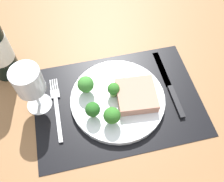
{
  "coord_description": "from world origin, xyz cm",
  "views": [
    {
      "loc": [
        -8.89,
        -32.14,
        58.89
      ],
      "look_at": [
        -1.02,
        2.41,
        1.9
      ],
      "focal_mm": 39.81,
      "sensor_mm": 36.0,
      "label": 1
    }
  ],
  "objects": [
    {
      "name": "placemat",
      "position": [
        0.0,
        0.0,
        0.15
      ],
      "size": [
        44.71,
        30.95,
        0.3
      ],
      "primitive_type": "cube",
      "color": "black",
      "rests_on": "ground_plane"
    },
    {
      "name": "knife",
      "position": [
        15.28,
        0.53,
        0.6
      ],
      "size": [
        1.8,
        23.0,
        0.8
      ],
      "rotation": [
        0.0,
        0.0,
        -0.06
      ],
      "color": "black",
      "rests_on": "placemat"
    },
    {
      "name": "broccoli_near_fork",
      "position": [
        -0.88,
        1.27,
        4.46
      ],
      "size": [
        3.26,
        3.26,
        4.47
      ],
      "color": "#6B994C",
      "rests_on": "plate"
    },
    {
      "name": "ground_plane",
      "position": [
        0.0,
        0.0,
        -1.5
      ],
      "size": [
        140.0,
        110.0,
        3.0
      ],
      "primitive_type": "cube",
      "color": "brown"
    },
    {
      "name": "wine_glass",
      "position": [
        -20.74,
        3.75,
        10.37
      ],
      "size": [
        7.1,
        7.1,
        14.78
      ],
      "color": "silver",
      "rests_on": "ground_plane"
    },
    {
      "name": "steak",
      "position": [
        4.72,
        -1.08,
        3.29
      ],
      "size": [
        10.93,
        10.91,
        2.78
      ],
      "primitive_type": "cube",
      "rotation": [
        0.0,
        0.0,
        -0.09
      ],
      "color": "tan",
      "rests_on": "plate"
    },
    {
      "name": "fork",
      "position": [
        -16.32,
        1.42,
        0.55
      ],
      "size": [
        2.4,
        19.2,
        0.5
      ],
      "rotation": [
        0.0,
        0.0,
        0.03
      ],
      "color": "silver",
      "rests_on": "placemat"
    },
    {
      "name": "broccoli_center",
      "position": [
        -7.69,
        3.87,
        5.22
      ],
      "size": [
        4.36,
        4.36,
        5.58
      ],
      "color": "#5B8942",
      "rests_on": "plate"
    },
    {
      "name": "plate",
      "position": [
        0.0,
        0.0,
        1.1
      ],
      "size": [
        25.26,
        25.26,
        1.6
      ],
      "primitive_type": "cylinder",
      "color": "silver",
      "rests_on": "placemat"
    },
    {
      "name": "broccoli_near_steak",
      "position": [
        -3.03,
        -6.4,
        5.2
      ],
      "size": [
        4.18,
        4.18,
        5.49
      ],
      "color": "#5B8942",
      "rests_on": "plate"
    },
    {
      "name": "broccoli_back_left",
      "position": [
        -7.25,
        -3.68,
        5.07
      ],
      "size": [
        3.72,
        3.72,
        5.15
      ],
      "color": "#5B8942",
      "rests_on": "plate"
    }
  ]
}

